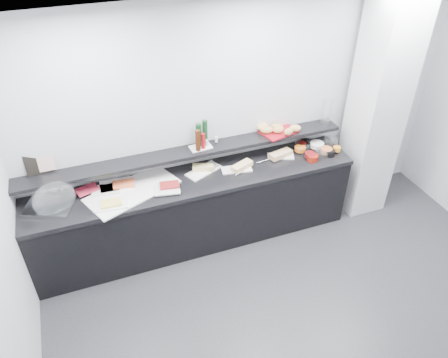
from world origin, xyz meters
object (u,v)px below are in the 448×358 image
object	(u,v)px
sandwich_plate_mid	(237,169)
framed_print	(37,162)
cloche_base	(49,207)
carafe	(327,112)
bread_tray	(278,131)
condiment_tray	(201,147)

from	to	relation	value
sandwich_plate_mid	framed_print	bearing A→B (deg)	-179.07
cloche_base	sandwich_plate_mid	xyz separation A→B (m)	(1.97, -0.02, -0.01)
sandwich_plate_mid	framed_print	xyz separation A→B (m)	(-1.99, 0.31, 0.37)
cloche_base	carafe	bearing A→B (deg)	26.65
cloche_base	bread_tray	bearing A→B (deg)	27.59
framed_print	carafe	distance (m)	3.19
carafe	condiment_tray	bearing A→B (deg)	179.91
framed_print	sandwich_plate_mid	bearing A→B (deg)	-13.92
bread_tray	framed_print	bearing A→B (deg)	163.48
framed_print	condiment_tray	distance (m)	1.65
cloche_base	framed_print	bearing A→B (deg)	117.25
carafe	cloche_base	bearing A→B (deg)	-176.87
cloche_base	framed_print	distance (m)	0.46
condiment_tray	framed_print	bearing A→B (deg)	171.98
sandwich_plate_mid	carafe	world-z (taller)	carafe
cloche_base	carafe	world-z (taller)	carafe
framed_print	bread_tray	xyz separation A→B (m)	(2.59, -0.11, -0.12)
framed_print	carafe	xyz separation A→B (m)	(3.19, -0.12, 0.02)
condiment_tray	carafe	size ratio (longest dim) A/B	0.78
bread_tray	sandwich_plate_mid	bearing A→B (deg)	-175.25
cloche_base	carafe	size ratio (longest dim) A/B	1.52
sandwich_plate_mid	bread_tray	world-z (taller)	bread_tray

